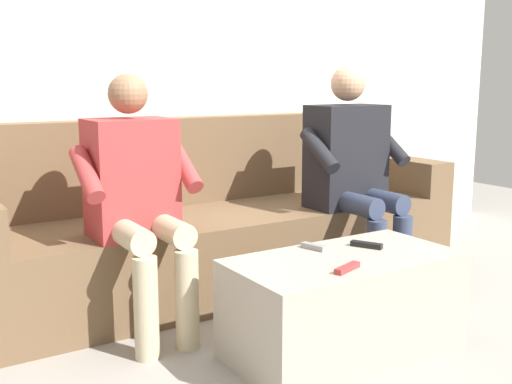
{
  "coord_description": "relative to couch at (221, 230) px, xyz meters",
  "views": [
    {
      "loc": [
        1.55,
        2.71,
        1.11
      ],
      "look_at": [
        0.0,
        0.23,
        0.57
      ],
      "focal_mm": 42.92,
      "sensor_mm": 36.0,
      "label": 1
    }
  ],
  "objects": [
    {
      "name": "remote_black",
      "position": [
        -0.17,
        0.96,
        0.12
      ],
      "size": [
        0.09,
        0.13,
        0.02
      ],
      "primitive_type": "cube",
      "rotation": [
        0.0,
        0.0,
        5.2
      ],
      "color": "black",
      "rests_on": "coffee_table"
    },
    {
      "name": "coffee_table",
      "position": [
        0.0,
        1.02,
        -0.1
      ],
      "size": [
        0.94,
        0.49,
        0.41
      ],
      "color": "#A89E8E",
      "rests_on": "ground"
    },
    {
      "name": "ground_plane",
      "position": [
        0.0,
        0.72,
        -0.3
      ],
      "size": [
        8.0,
        8.0,
        0.0
      ],
      "primitive_type": "plane",
      "color": "gray"
    },
    {
      "name": "remote_red",
      "position": [
        0.11,
        1.17,
        0.12
      ],
      "size": [
        0.14,
        0.08,
        0.02
      ],
      "primitive_type": "cube",
      "rotation": [
        0.0,
        0.0,
        3.48
      ],
      "color": "#B73333",
      "rests_on": "coffee_table"
    },
    {
      "name": "remote_gray",
      "position": [
        0.04,
        0.87,
        0.12
      ],
      "size": [
        0.06,
        0.12,
        0.02
      ],
      "primitive_type": "cube",
      "rotation": [
        0.0,
        0.0,
        4.99
      ],
      "color": "gray",
      "rests_on": "coffee_table"
    },
    {
      "name": "person_left_seated",
      "position": [
        -0.61,
        0.36,
        0.36
      ],
      "size": [
        0.56,
        0.52,
        1.18
      ],
      "color": "black",
      "rests_on": "ground"
    },
    {
      "name": "back_wall",
      "position": [
        0.0,
        -0.51,
        0.97
      ],
      "size": [
        5.34,
        0.06,
        2.54
      ],
      "primitive_type": "cube",
      "color": "beige",
      "rests_on": "ground"
    },
    {
      "name": "couch",
      "position": [
        0.0,
        0.0,
        0.0
      ],
      "size": [
        2.69,
        0.75,
        0.9
      ],
      "color": "brown",
      "rests_on": "ground"
    },
    {
      "name": "person_right_seated",
      "position": [
        0.61,
        0.35,
        0.33
      ],
      "size": [
        0.51,
        0.54,
        1.13
      ],
      "color": "#B23838",
      "rests_on": "ground"
    }
  ]
}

